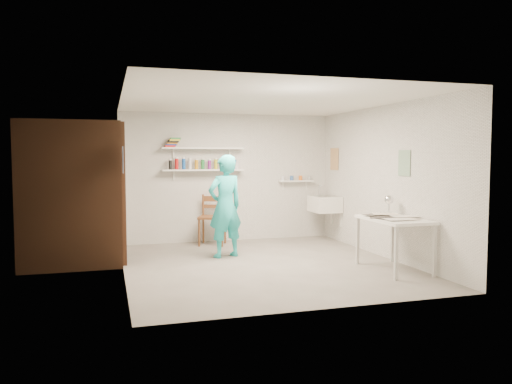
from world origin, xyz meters
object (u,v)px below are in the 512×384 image
object	(u,v)px
man	(225,206)
wooden_chair	(212,217)
work_table	(394,244)
desk_lamp	(389,200)
belfast_sink	(325,204)
wall_clock	(226,188)

from	to	relation	value
man	wooden_chair	bearing A→B (deg)	-109.13
man	work_table	xyz separation A→B (m)	(2.05, -1.59, -0.44)
wooden_chair	desk_lamp	bearing A→B (deg)	-24.18
belfast_sink	man	size ratio (longest dim) A/B	0.37
work_table	wooden_chair	bearing A→B (deg)	126.69
desk_lamp	man	bearing A→B (deg)	152.87
man	wall_clock	bearing A→B (deg)	-125.69
man	desk_lamp	size ratio (longest dim) A/B	11.77
belfast_sink	wall_clock	size ratio (longest dim) A/B	2.06
belfast_sink	wooden_chair	distance (m)	2.15
wooden_chair	desk_lamp	size ratio (longest dim) A/B	7.29
belfast_sink	work_table	world-z (taller)	belfast_sink
work_table	man	bearing A→B (deg)	142.31
wooden_chair	desk_lamp	world-z (taller)	desk_lamp
belfast_sink	man	bearing A→B (deg)	-155.58
belfast_sink	wooden_chair	world-z (taller)	wooden_chair
wall_clock	wooden_chair	size ratio (longest dim) A/B	0.29
work_table	desk_lamp	size ratio (longest dim) A/B	8.00
wooden_chair	desk_lamp	distance (m)	3.21
wall_clock	desk_lamp	size ratio (longest dim) A/B	2.12
desk_lamp	work_table	bearing A→B (deg)	-112.42
wall_clock	wooden_chair	bearing A→B (deg)	74.75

